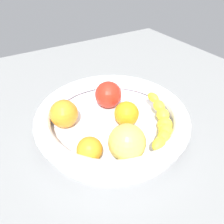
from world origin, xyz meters
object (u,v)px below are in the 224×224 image
Objects in this scene: banana_draped_left at (162,122)px; orange_front at (90,150)px; orange_mid_right at (64,114)px; apple_yellow at (127,142)px; orange_mid_left at (127,114)px; fruit_bowl at (112,118)px; tomato_red at (108,95)px.

banana_draped_left is 3.24× the size of orange_front.
orange_mid_right is 0.87× the size of apple_yellow.
banana_draped_left is 17.88cm from orange_front.
orange_mid_left is 0.89× the size of orange_mid_right.
orange_front reaches higher than fruit_bowl.
apple_yellow is at bearing 11.54° from banana_draped_left.
banana_draped_left is 2.87× the size of orange_mid_left.
apple_yellow reaches higher than orange_mid_left.
orange_front is at bearing 48.20° from tomato_red.
fruit_bowl is at bearing 154.17° from orange_mid_right.
fruit_bowl is 12.56cm from orange_front.
fruit_bowl is 5.55× the size of orange_mid_right.
tomato_red is at bearing -131.80° from orange_front.
tomato_red is (-0.09, -8.59, 0.55)cm from orange_mid_left.
fruit_bowl is 4.85× the size of apple_yellow.
orange_mid_left is 0.84× the size of tomato_red.
orange_mid_left is at bearing 89.40° from tomato_red.
tomato_red is (-12.82, -1.46, 0.19)cm from orange_mid_right.
apple_yellow is 18.19cm from tomato_red.
orange_mid_right is at bearing 6.48° from tomato_red.
orange_mid_right is at bearing -25.83° from fruit_bowl.
orange_front is 12.60cm from orange_mid_right.
apple_yellow reaches higher than orange_front.
apple_yellow is (-6.65, 3.16, 1.19)cm from orange_front.
apple_yellow is 1.08× the size of tomato_red.
orange_mid_right is (18.13, -13.45, 0.64)cm from banana_draped_left.
tomato_red is (-12.55, -14.04, 0.90)cm from orange_front.
orange_front is 0.74× the size of tomato_red.
apple_yellow is at bearing 71.06° from tomato_red.
tomato_red is (5.31, -14.91, 0.83)cm from banana_draped_left.
fruit_bowl is at bearing -40.41° from orange_mid_left.
orange_mid_right is 12.91cm from tomato_red.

